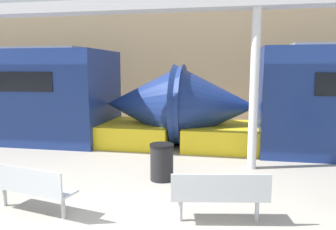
{
  "coord_description": "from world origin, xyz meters",
  "views": [
    {
      "loc": [
        1.32,
        -4.01,
        2.49
      ],
      "look_at": [
        -0.12,
        3.54,
        1.4
      ],
      "focal_mm": 35.0,
      "sensor_mm": 36.0,
      "label": 1
    }
  ],
  "objects_px": {
    "trash_bin": "(162,162)",
    "support_column_near": "(254,91)",
    "bench_far": "(28,185)",
    "bench_near": "(220,193)"
  },
  "relations": [
    {
      "from": "trash_bin",
      "to": "support_column_near",
      "type": "relative_size",
      "value": 0.21
    },
    {
      "from": "bench_far",
      "to": "trash_bin",
      "type": "xyz_separation_m",
      "value": [
        1.9,
        2.15,
        -0.1
      ]
    },
    {
      "from": "bench_near",
      "to": "trash_bin",
      "type": "xyz_separation_m",
      "value": [
        -1.35,
        1.89,
        -0.1
      ]
    },
    {
      "from": "support_column_near",
      "to": "trash_bin",
      "type": "bearing_deg",
      "value": -148.13
    },
    {
      "from": "bench_far",
      "to": "bench_near",
      "type": "bearing_deg",
      "value": 16.58
    },
    {
      "from": "trash_bin",
      "to": "support_column_near",
      "type": "height_order",
      "value": "support_column_near"
    },
    {
      "from": "bench_far",
      "to": "trash_bin",
      "type": "relative_size",
      "value": 2.1
    },
    {
      "from": "bench_far",
      "to": "support_column_near",
      "type": "height_order",
      "value": "support_column_near"
    },
    {
      "from": "bench_near",
      "to": "support_column_near",
      "type": "height_order",
      "value": "support_column_near"
    },
    {
      "from": "bench_far",
      "to": "trash_bin",
      "type": "distance_m",
      "value": 2.86
    }
  ]
}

